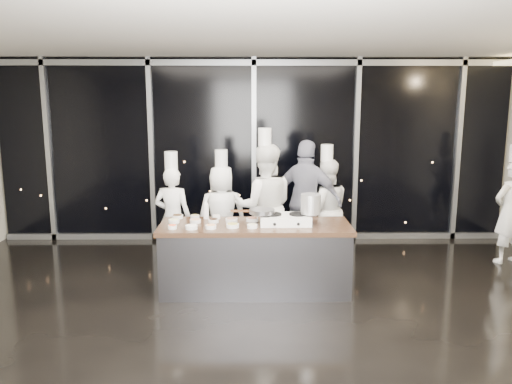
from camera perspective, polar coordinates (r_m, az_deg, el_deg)
ground at (r=5.89m, az=-0.04°, el=-14.40°), size 9.00×9.00×0.00m
room_shell at (r=5.35m, az=1.86°, el=7.97°), size 9.02×7.02×3.21m
window_wall at (r=8.82m, az=-0.24°, el=4.77°), size 8.90×0.11×3.20m
demo_counter at (r=6.57m, az=-0.11°, el=-7.49°), size 2.46×0.86×0.90m
stove at (r=6.45m, az=3.37°, el=-3.12°), size 0.65×0.42×0.14m
frying_pan at (r=6.42m, az=0.61°, el=-2.21°), size 0.57×0.33×0.05m
stock_pot at (r=6.42m, az=6.28°, el=-1.37°), size 0.26×0.26×0.25m
prep_bowls at (r=6.48m, az=-4.84°, el=-3.42°), size 1.37×0.71×0.05m
squeeze_bottle at (r=6.74m, az=-5.72°, el=-2.01°), size 0.07×0.07×0.27m
chef_far_left at (r=7.50m, az=-9.49°, el=-2.73°), size 0.60×0.44×1.74m
chef_left at (r=7.61m, az=-3.91°, el=-2.46°), size 0.80×0.58×1.75m
chef_center at (r=7.35m, az=0.98°, el=-1.63°), size 0.93×0.74×2.08m
guest at (r=7.72m, az=5.79°, el=-1.04°), size 1.19×0.88×1.88m
chef_right at (r=7.84m, az=7.95°, el=-1.96°), size 0.83×0.68×1.81m
chef_side at (r=8.52m, az=27.07°, el=-1.88°), size 0.68×0.55×1.83m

